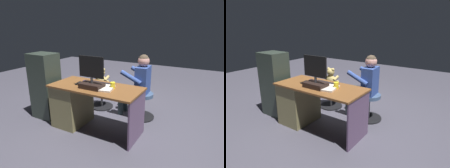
# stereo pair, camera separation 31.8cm
# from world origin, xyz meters

# --- Properties ---
(ground_plane) EXTENTS (10.00, 10.00, 0.00)m
(ground_plane) POSITION_xyz_m (0.00, 0.00, 0.00)
(ground_plane) COLOR #464451
(desk) EXTENTS (1.41, 0.64, 0.72)m
(desk) POSITION_xyz_m (0.36, 0.38, 0.39)
(desk) COLOR brown
(desk) RESTS_ON ground_plane
(monitor) EXTENTS (0.41, 0.21, 0.47)m
(monitor) POSITION_xyz_m (0.00, 0.47, 0.87)
(monitor) COLOR black
(monitor) RESTS_ON desk
(keyboard) EXTENTS (0.42, 0.14, 0.02)m
(keyboard) POSITION_xyz_m (-0.01, 0.25, 0.73)
(keyboard) COLOR black
(keyboard) RESTS_ON desk
(computer_mouse) EXTENTS (0.06, 0.10, 0.04)m
(computer_mouse) POSITION_xyz_m (0.28, 0.27, 0.74)
(computer_mouse) COLOR #2E202F
(computer_mouse) RESTS_ON desk
(cup) EXTENTS (0.07, 0.07, 0.09)m
(cup) POSITION_xyz_m (-0.27, 0.34, 0.77)
(cup) COLOR yellow
(cup) RESTS_ON desk
(tv_remote) EXTENTS (0.07, 0.16, 0.02)m
(tv_remote) POSITION_xyz_m (0.31, 0.39, 0.73)
(tv_remote) COLOR black
(tv_remote) RESTS_ON desk
(notebook_binder) EXTENTS (0.28, 0.34, 0.02)m
(notebook_binder) POSITION_xyz_m (-0.19, 0.41, 0.73)
(notebook_binder) COLOR beige
(notebook_binder) RESTS_ON desk
(office_chair_teddy) EXTENTS (0.45, 0.45, 0.46)m
(office_chair_teddy) POSITION_xyz_m (0.38, -0.41, 0.27)
(office_chair_teddy) COLOR black
(office_chair_teddy) RESTS_ON ground_plane
(teddy_bear) EXTENTS (0.25, 0.25, 0.35)m
(teddy_bear) POSITION_xyz_m (0.38, -0.42, 0.61)
(teddy_bear) COLOR tan
(teddy_bear) RESTS_ON office_chair_teddy
(visitor_chair) EXTENTS (0.46, 0.46, 0.46)m
(visitor_chair) POSITION_xyz_m (-0.48, -0.36, 0.27)
(visitor_chair) COLOR black
(visitor_chair) RESTS_ON ground_plane
(person) EXTENTS (0.54, 0.49, 1.14)m
(person) POSITION_xyz_m (-0.39, -0.37, 0.68)
(person) COLOR #30488D
(person) RESTS_ON ground_plane
(equipment_rack) EXTENTS (0.44, 0.36, 1.15)m
(equipment_rack) POSITION_xyz_m (1.03, 0.41, 0.57)
(equipment_rack) COLOR #2A342C
(equipment_rack) RESTS_ON ground_plane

